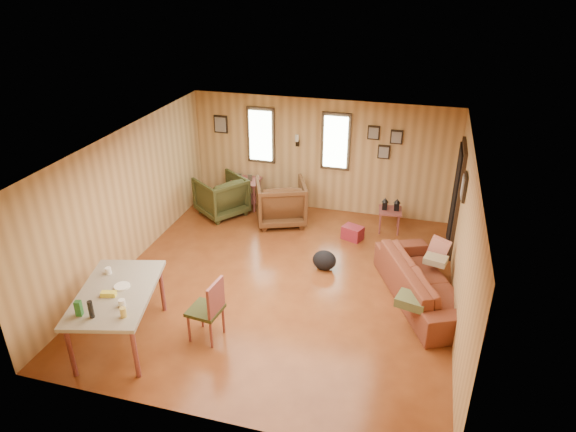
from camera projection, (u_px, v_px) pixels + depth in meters
name	position (u px, v px, depth m)	size (l,w,h in m)	color
room	(296.00, 212.00, 8.29)	(5.54, 6.04, 2.44)	brown
sofa	(426.00, 276.00, 7.98)	(2.28, 0.67, 0.89)	brown
recliner_brown	(281.00, 200.00, 10.40)	(0.96, 0.90, 0.99)	#523118
recliner_green	(221.00, 194.00, 10.76)	(0.89, 0.83, 0.92)	#36391A
end_table	(246.00, 188.00, 11.10)	(0.62, 0.57, 0.77)	#944841
side_table	(390.00, 209.00, 10.07)	(0.48, 0.48, 0.71)	#944841
cooler	(353.00, 233.00, 9.91)	(0.44, 0.39, 0.27)	maroon
backpack	(324.00, 260.00, 8.91)	(0.43, 0.34, 0.36)	black
sofa_pillows	(426.00, 275.00, 7.89)	(0.79, 1.84, 0.37)	#505831
dining_table	(116.00, 296.00, 6.96)	(1.35, 1.82, 1.07)	#9E9985
dining_chair	(209.00, 307.00, 7.10)	(0.48, 0.48, 0.97)	#36391A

